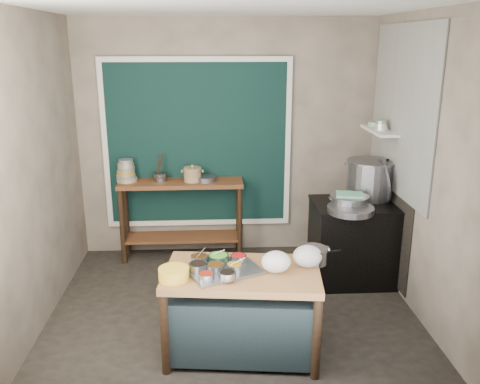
{
  "coord_description": "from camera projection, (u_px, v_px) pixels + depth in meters",
  "views": [
    {
      "loc": [
        -0.18,
        -4.48,
        2.53
      ],
      "look_at": [
        0.09,
        0.25,
        1.11
      ],
      "focal_mm": 38.0,
      "sensor_mm": 36.0,
      "label": 1
    }
  ],
  "objects": [
    {
      "name": "steamer",
      "position": [
        349.0,
        202.0,
        5.2
      ],
      "size": [
        0.44,
        0.44,
        0.13
      ],
      "primitive_type": null,
      "rotation": [
        0.0,
        0.0,
        0.11
      ],
      "color": "gray",
      "rests_on": "stove_top"
    },
    {
      "name": "right_wall",
      "position": [
        421.0,
        167.0,
        4.71
      ],
      "size": [
        0.02,
        3.0,
        2.8
      ],
      "primitive_type": "cube",
      "color": "gray",
      "rests_on": "floor"
    },
    {
      "name": "plastic_bag_a",
      "position": [
        276.0,
        262.0,
        4.04
      ],
      "size": [
        0.3,
        0.28,
        0.18
      ],
      "primitive_type": "ellipsoid",
      "rotation": [
        0.0,
        0.0,
        -0.43
      ],
      "color": "white",
      "rests_on": "prep_table"
    },
    {
      "name": "stove_top",
      "position": [
        357.0,
        205.0,
        5.37
      ],
      "size": [
        0.92,
        0.69,
        0.03
      ],
      "primitive_type": "cube",
      "color": "black",
      "rests_on": "stove_block"
    },
    {
      "name": "shelf_bowl_stack",
      "position": [
        382.0,
        125.0,
        5.39
      ],
      "size": [
        0.13,
        0.13,
        0.11
      ],
      "color": "silver",
      "rests_on": "wall_shelf"
    },
    {
      "name": "back_wall",
      "position": [
        227.0,
        139.0,
        6.06
      ],
      "size": [
        3.5,
        0.02,
        2.8
      ],
      "primitive_type": "cube",
      "color": "gray",
      "rests_on": "floor"
    },
    {
      "name": "stock_pot",
      "position": [
        370.0,
        179.0,
        5.51
      ],
      "size": [
        0.7,
        0.7,
        0.42
      ],
      "primitive_type": null,
      "rotation": [
        0.0,
        0.0,
        -0.41
      ],
      "color": "gray",
      "rests_on": "stove_top"
    },
    {
      "name": "utensil_cup",
      "position": [
        160.0,
        177.0,
        5.93
      ],
      "size": [
        0.22,
        0.22,
        0.1
      ],
      "primitive_type": "cylinder",
      "rotation": [
        0.0,
        0.0,
        -0.4
      ],
      "color": "gray",
      "rests_on": "back_counter"
    },
    {
      "name": "left_wall",
      "position": [
        35.0,
        173.0,
        4.52
      ],
      "size": [
        0.02,
        3.0,
        2.8
      ],
      "primitive_type": "cube",
      "color": "gray",
      "rests_on": "floor"
    },
    {
      "name": "soot_patch",
      "position": [
        389.0,
        215.0,
        5.53
      ],
      "size": [
        0.01,
        1.3,
        1.3
      ],
      "primitive_type": "cube",
      "color": "black",
      "rests_on": "right_wall"
    },
    {
      "name": "stove_block",
      "position": [
        355.0,
        243.0,
        5.5
      ],
      "size": [
        0.9,
        0.68,
        0.85
      ],
      "primitive_type": "cube",
      "color": "black",
      "rests_on": "floor"
    },
    {
      "name": "bowl_stack",
      "position": [
        126.0,
        172.0,
        5.89
      ],
      "size": [
        0.24,
        0.24,
        0.27
      ],
      "color": "tan",
      "rests_on": "back_counter"
    },
    {
      "name": "shallow_pan",
      "position": [
        351.0,
        210.0,
        5.07
      ],
      "size": [
        0.58,
        0.58,
        0.06
      ],
      "primitive_type": "cylinder",
      "rotation": [
        0.0,
        0.0,
        -0.28
      ],
      "color": "gray",
      "rests_on": "stove_top"
    },
    {
      "name": "condiment_tray",
      "position": [
        224.0,
        270.0,
        4.07
      ],
      "size": [
        0.67,
        0.58,
        0.02
      ],
      "primitive_type": "cube",
      "rotation": [
        0.0,
        0.0,
        0.41
      ],
      "color": "gray",
      "rests_on": "prep_table"
    },
    {
      "name": "saucepan",
      "position": [
        313.0,
        255.0,
        4.21
      ],
      "size": [
        0.3,
        0.3,
        0.13
      ],
      "primitive_type": null,
      "rotation": [
        0.0,
        0.0,
        0.24
      ],
      "color": "gray",
      "rests_on": "prep_table"
    },
    {
      "name": "condiment_bowls",
      "position": [
        217.0,
        265.0,
        4.06
      ],
      "size": [
        0.47,
        0.45,
        0.07
      ],
      "color": "gray",
      "rests_on": "condiment_tray"
    },
    {
      "name": "curtain_panel",
      "position": [
        197.0,
        144.0,
        6.02
      ],
      "size": [
        2.1,
        0.02,
        1.9
      ],
      "primitive_type": "cube",
      "color": "black",
      "rests_on": "back_wall"
    },
    {
      "name": "floor",
      "position": [
        233.0,
        308.0,
        5.02
      ],
      "size": [
        3.5,
        3.0,
        0.02
      ],
      "primitive_type": "cube",
      "color": "#2A2620",
      "rests_on": "ground"
    },
    {
      "name": "pot_lid",
      "position": [
        384.0,
        180.0,
        5.39
      ],
      "size": [
        0.16,
        0.47,
        0.46
      ],
      "primitive_type": "cylinder",
      "rotation": [
        0.0,
        1.36,
        -0.09
      ],
      "color": "gray",
      "rests_on": "stove_top"
    },
    {
      "name": "ceramic_crock",
      "position": [
        193.0,
        175.0,
        5.92
      ],
      "size": [
        0.22,
        0.22,
        0.15
      ],
      "primitive_type": null,
      "rotation": [
        0.0,
        0.0,
        -0.03
      ],
      "color": "olive",
      "rests_on": "back_counter"
    },
    {
      "name": "back_counter",
      "position": [
        182.0,
        219.0,
        6.08
      ],
      "size": [
        1.45,
        0.4,
        0.95
      ],
      "primitive_type": "cube",
      "color": "brown",
      "rests_on": "floor"
    },
    {
      "name": "wide_bowl",
      "position": [
        206.0,
        179.0,
        5.94
      ],
      "size": [
        0.3,
        0.3,
        0.06
      ],
      "primitive_type": "cylinder",
      "rotation": [
        0.0,
        0.0,
        0.36
      ],
      "color": "gray",
      "rests_on": "back_counter"
    },
    {
      "name": "green_cloth",
      "position": [
        350.0,
        195.0,
        5.18
      ],
      "size": [
        0.31,
        0.26,
        0.02
      ],
      "primitive_type": "cube",
      "rotation": [
        0.0,
        0.0,
        -0.2
      ],
      "color": "#67AB97",
      "rests_on": "steamer"
    },
    {
      "name": "yellow_basin",
      "position": [
        174.0,
        274.0,
        3.93
      ],
      "size": [
        0.25,
        0.25,
        0.09
      ],
      "primitive_type": "cylinder",
      "rotation": [
        0.0,
        0.0,
        -0.07
      ],
      "color": "gold",
      "rests_on": "prep_table"
    },
    {
      "name": "plastic_bag_b",
      "position": [
        308.0,
        256.0,
        4.14
      ],
      "size": [
        0.3,
        0.28,
        0.18
      ],
      "primitive_type": "ellipsoid",
      "rotation": [
        0.0,
        0.0,
        -0.36
      ],
      "color": "white",
      "rests_on": "prep_table"
    },
    {
      "name": "wall_shelf",
      "position": [
        380.0,
        131.0,
        5.46
      ],
      "size": [
        0.22,
        0.7,
        0.03
      ],
      "primitive_type": "cube",
      "color": "beige",
      "rests_on": "right_wall"
    },
    {
      "name": "shelf_bowl_green",
      "position": [
        375.0,
        124.0,
        5.63
      ],
      "size": [
        0.19,
        0.19,
        0.05
      ],
      "primitive_type": "cylinder",
      "rotation": [
        0.0,
        0.0,
        -0.39
      ],
      "color": "gray",
      "rests_on": "wall_shelf"
    },
    {
      "name": "prep_table",
      "position": [
        242.0,
        312.0,
        4.2
      ],
      "size": [
        1.32,
        0.85,
        0.75
      ],
      "primitive_type": "cube",
      "rotation": [
        0.0,
        0.0,
        -0.11
      ],
      "color": "brown",
      "rests_on": "floor"
    },
    {
      "name": "tile_panel",
      "position": [
        401.0,
        111.0,
        5.11
      ],
      "size": [
        0.02,
        1.7,
        1.7
      ],
      "primitive_type": "cube",
      "color": "#B2B2AA",
      "rests_on": "right_wall"
    },
    {
      "name": "curtain_frame",
      "position": [
        197.0,
        144.0,
        6.01
      ],
      "size": [
        2.22,
        0.03,
        2.02
      ],
      "primitive_type": null,
      "color": "beige",
      "rests_on": "back_wall"
    },
    {
      "name": "ceiling",
      "position": [
        231.0,
        5.0,
        4.22
      ],
      "size": [
        3.5,
        3.0,
        0.02
      ],
      "primitive_type": "cube",
      "color": "gray",
      "rests_on": "back_wall"
    }
  ]
}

